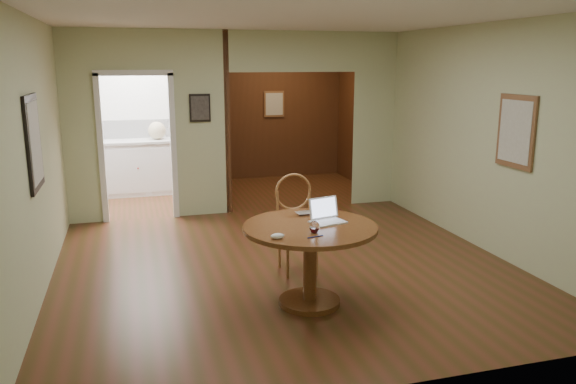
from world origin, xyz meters
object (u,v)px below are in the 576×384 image
object	(u,v)px
chair	(296,218)
open_laptop	(326,215)
dining_table	(310,246)
closed_laptop	(313,214)

from	to	relation	value
chair	open_laptop	world-z (taller)	chair
chair	open_laptop	bearing A→B (deg)	-87.18
dining_table	open_laptop	world-z (taller)	open_laptop
closed_laptop	chair	bearing A→B (deg)	85.63
open_laptop	chair	bearing A→B (deg)	79.06
dining_table	closed_laptop	bearing A→B (deg)	67.14
chair	open_laptop	distance (m)	0.85
dining_table	open_laptop	xyz separation A→B (m)	(0.19, 0.09, 0.26)
open_laptop	closed_laptop	world-z (taller)	open_laptop
dining_table	chair	distance (m)	0.92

